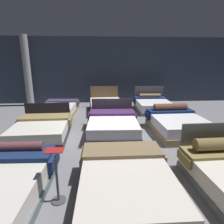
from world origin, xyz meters
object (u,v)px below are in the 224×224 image
at_px(bed_7, 106,106).
at_px(bed_8, 153,105).
at_px(bed_3, 42,129).
at_px(bed_4, 113,125).
at_px(bed_1, 126,183).
at_px(price_sign, 57,182).
at_px(bed_5, 178,124).
at_px(bed_6, 59,108).
at_px(support_pillar, 27,71).

relative_size(bed_7, bed_8, 1.08).
height_order(bed_3, bed_4, bed_4).
height_order(bed_1, bed_4, bed_4).
distance_m(bed_7, price_sign, 5.88).
bearing_deg(bed_4, bed_5, 1.01).
relative_size(bed_6, support_pillar, 0.62).
xyz_separation_m(bed_1, bed_6, (-2.24, 5.77, -0.07)).
xyz_separation_m(bed_1, bed_7, (-0.10, 5.77, -0.02)).
bearing_deg(bed_1, bed_8, 70.75).
distance_m(bed_4, bed_5, 2.11).
bearing_deg(bed_1, price_sign, -178.38).
height_order(bed_4, bed_8, bed_8).
distance_m(bed_5, support_pillar, 7.67).
xyz_separation_m(bed_3, bed_4, (2.20, 0.05, 0.04)).
relative_size(bed_4, bed_6, 0.97).
height_order(bed_1, bed_5, bed_5).
bearing_deg(bed_5, bed_1, -127.03).
height_order(bed_1, bed_3, bed_3).
height_order(bed_4, bed_7, bed_7).
relative_size(bed_5, bed_8, 1.07).
relative_size(bed_5, support_pillar, 0.61).
xyz_separation_m(bed_6, bed_8, (4.34, 0.05, 0.05)).
bearing_deg(bed_1, bed_5, 54.92).
height_order(bed_1, price_sign, price_sign).
distance_m(bed_4, bed_6, 3.58).
bearing_deg(bed_7, bed_3, -129.83).
relative_size(bed_5, bed_6, 0.97).
bearing_deg(support_pillar, bed_4, -47.19).
relative_size(bed_8, price_sign, 2.14).
distance_m(bed_3, support_pillar, 4.98).
distance_m(bed_3, bed_7, 3.55).
distance_m(bed_3, price_sign, 3.13).
bearing_deg(bed_8, bed_5, -88.97).
height_order(bed_7, price_sign, bed_7).
bearing_deg(bed_8, bed_3, -145.01).
bearing_deg(bed_6, bed_8, 4.08).
relative_size(bed_6, price_sign, 2.36).
bearing_deg(support_pillar, bed_3, -67.52).
relative_size(bed_1, bed_8, 1.08).
bearing_deg(bed_6, bed_7, 3.47).
distance_m(bed_5, bed_7, 3.60).
bearing_deg(bed_4, bed_6, 130.86).
xyz_separation_m(bed_5, bed_7, (-2.20, 2.85, -0.03)).
height_order(bed_7, bed_8, bed_7).
xyz_separation_m(bed_3, bed_7, (2.11, 2.85, 0.02)).
distance_m(bed_1, bed_5, 3.60).
relative_size(bed_3, bed_5, 0.93).
bearing_deg(bed_1, bed_7, 91.59).
bearing_deg(bed_7, bed_5, -55.66).
bearing_deg(support_pillar, price_sign, -68.43).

